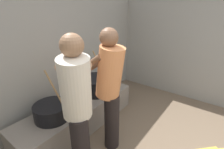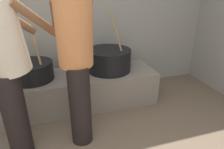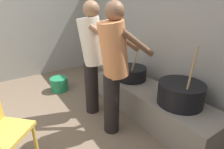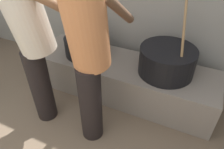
# 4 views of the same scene
# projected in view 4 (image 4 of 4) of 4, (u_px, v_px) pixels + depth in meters

# --- Properties ---
(hearth_ledge) EXTENTS (2.05, 0.60, 0.42)m
(hearth_ledge) POSITION_uv_depth(u_px,v_px,m) (122.00, 78.00, 2.42)
(hearth_ledge) COLOR slate
(hearth_ledge) RESTS_ON ground_plane
(cooking_pot_main) EXTENTS (0.47, 0.47, 0.66)m
(cooking_pot_main) POSITION_uv_depth(u_px,v_px,m) (86.00, 45.00, 2.39)
(cooking_pot_main) COLOR black
(cooking_pot_main) RESTS_ON hearth_ledge
(cooking_pot_secondary) EXTENTS (0.55, 0.55, 0.73)m
(cooking_pot_secondary) POSITION_uv_depth(u_px,v_px,m) (167.00, 61.00, 2.07)
(cooking_pot_secondary) COLOR black
(cooking_pot_secondary) RESTS_ON hearth_ledge
(cook_in_orange_shirt) EXTENTS (0.36, 0.68, 1.62)m
(cook_in_orange_shirt) POSITION_uv_depth(u_px,v_px,m) (89.00, 49.00, 1.53)
(cook_in_orange_shirt) COLOR black
(cook_in_orange_shirt) RESTS_ON ground_plane
(cook_in_cream_shirt) EXTENTS (0.68, 0.72, 1.63)m
(cook_in_cream_shirt) POSITION_uv_depth(u_px,v_px,m) (31.00, 35.00, 1.71)
(cook_in_cream_shirt) COLOR black
(cook_in_cream_shirt) RESTS_ON ground_plane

